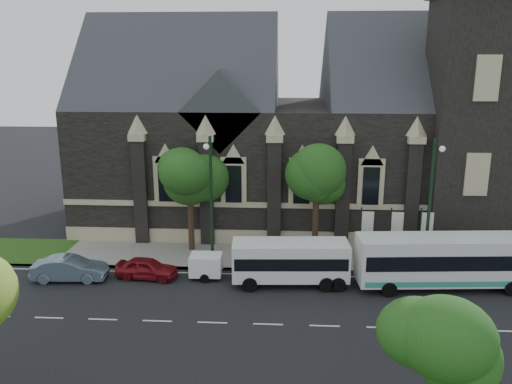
# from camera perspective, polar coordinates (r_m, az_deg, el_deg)

# --- Properties ---
(ground) EXTENTS (160.00, 160.00, 0.00)m
(ground) POSITION_cam_1_polar(r_m,az_deg,el_deg) (28.37, 1.35, -14.43)
(ground) COLOR black
(ground) RESTS_ON ground
(sidewalk) EXTENTS (80.00, 5.00, 0.15)m
(sidewalk) POSITION_cam_1_polar(r_m,az_deg,el_deg) (36.94, 1.88, -7.18)
(sidewalk) COLOR gray
(sidewalk) RESTS_ON ground
(museum) EXTENTS (40.00, 17.70, 29.90)m
(museum) POSITION_cam_1_polar(r_m,az_deg,el_deg) (44.16, 9.00, 7.11)
(museum) COLOR black
(museum) RESTS_ON ground
(tree_park_east) EXTENTS (3.40, 3.40, 6.28)m
(tree_park_east) POSITION_cam_1_polar(r_m,az_deg,el_deg) (18.75, 20.29, -15.54)
(tree_park_east) COLOR black
(tree_park_east) RESTS_ON ground
(tree_walk_right) EXTENTS (4.08, 4.08, 7.80)m
(tree_walk_right) POSITION_cam_1_polar(r_m,az_deg,el_deg) (36.47, 7.06, 1.88)
(tree_walk_right) COLOR black
(tree_walk_right) RESTS_ON ground
(tree_walk_left) EXTENTS (3.91, 3.91, 7.64)m
(tree_walk_left) POSITION_cam_1_polar(r_m,az_deg,el_deg) (37.00, -7.01, 1.93)
(tree_walk_left) COLOR black
(tree_walk_left) RESTS_ON ground
(street_lamp_near) EXTENTS (0.36, 1.88, 9.00)m
(street_lamp_near) POSITION_cam_1_polar(r_m,az_deg,el_deg) (34.30, 18.79, -0.82)
(street_lamp_near) COLOR black
(street_lamp_near) RESTS_ON ground
(street_lamp_mid) EXTENTS (0.36, 1.88, 9.00)m
(street_lamp_mid) POSITION_cam_1_polar(r_m,az_deg,el_deg) (33.40, -5.03, -0.49)
(street_lamp_mid) COLOR black
(street_lamp_mid) RESTS_ON ground
(banner_flag_left) EXTENTS (0.90, 0.10, 4.00)m
(banner_flag_left) POSITION_cam_1_polar(r_m,az_deg,el_deg) (36.08, 11.95, -4.13)
(banner_flag_left) COLOR black
(banner_flag_left) RESTS_ON ground
(banner_flag_center) EXTENTS (0.90, 0.10, 4.00)m
(banner_flag_center) POSITION_cam_1_polar(r_m,az_deg,el_deg) (36.44, 15.07, -4.14)
(banner_flag_center) COLOR black
(banner_flag_center) RESTS_ON ground
(banner_flag_right) EXTENTS (0.90, 0.10, 4.00)m
(banner_flag_right) POSITION_cam_1_polar(r_m,az_deg,el_deg) (36.90, 18.11, -4.13)
(banner_flag_right) COLOR black
(banner_flag_right) RESTS_ON ground
(tour_coach) EXTENTS (11.47, 3.36, 3.30)m
(tour_coach) POSITION_cam_1_polar(r_m,az_deg,el_deg) (33.86, 20.71, -7.09)
(tour_coach) COLOR white
(tour_coach) RESTS_ON ground
(shuttle_bus) EXTENTS (7.30, 2.90, 2.77)m
(shuttle_bus) POSITION_cam_1_polar(r_m,az_deg,el_deg) (32.36, 3.85, -7.52)
(shuttle_bus) COLOR white
(shuttle_bus) RESTS_ON ground
(box_trailer) EXTENTS (2.93, 1.72, 1.56)m
(box_trailer) POSITION_cam_1_polar(r_m,az_deg,el_deg) (33.58, -5.56, -8.03)
(box_trailer) COLOR white
(box_trailer) RESTS_ON ground
(sedan) EXTENTS (4.78, 1.95, 1.54)m
(sedan) POSITION_cam_1_polar(r_m,az_deg,el_deg) (35.24, -19.94, -7.98)
(sedan) COLOR slate
(sedan) RESTS_ON ground
(car_far_red) EXTENTS (4.14, 2.00, 1.36)m
(car_far_red) POSITION_cam_1_polar(r_m,az_deg,el_deg) (34.22, -12.00, -8.23)
(car_far_red) COLOR maroon
(car_far_red) RESTS_ON ground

